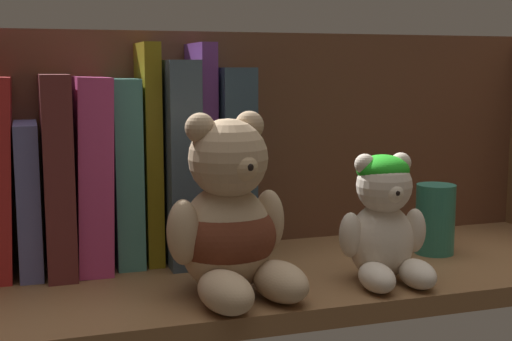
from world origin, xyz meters
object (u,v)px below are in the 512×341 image
(book_8, at_px, (124,171))
(book_7, at_px, (91,172))
(book_4, at_px, (1,175))
(book_11, at_px, (199,151))
(book_12, at_px, (225,161))
(book_5, at_px, (28,196))
(book_6, at_px, (56,172))
(book_10, at_px, (174,160))
(book_9, at_px, (148,153))
(teddy_bear_smaller, at_px, (384,221))
(teddy_bear_larger, at_px, (229,224))
(pillar_candle, at_px, (435,219))

(book_8, bearing_deg, book_7, 180.00)
(book_4, bearing_deg, book_8, 0.00)
(book_8, bearing_deg, book_11, 0.00)
(book_4, xyz_separation_m, book_11, (0.21, 0.00, 0.02))
(book_12, bearing_deg, book_7, 180.00)
(book_4, height_order, book_7, same)
(book_5, relative_size, book_6, 0.76)
(book_6, distance_m, book_10, 0.13)
(book_9, height_order, book_11, same)
(book_6, relative_size, book_9, 0.86)
(book_5, height_order, teddy_bear_smaller, book_5)
(book_4, height_order, book_5, book_4)
(book_9, xyz_separation_m, teddy_bear_larger, (0.05, -0.15, -0.05))
(teddy_bear_smaller, xyz_separation_m, pillar_candle, (0.11, 0.08, -0.02))
(book_7, bearing_deg, pillar_candle, -12.15)
(book_4, distance_m, teddy_bear_smaller, 0.40)
(book_5, bearing_deg, book_11, 0.00)
(book_4, bearing_deg, book_5, 0.00)
(book_4, relative_size, book_5, 1.30)
(book_9, bearing_deg, book_7, 180.00)
(book_8, xyz_separation_m, teddy_bear_smaller, (0.24, -0.16, -0.04))
(book_8, relative_size, teddy_bear_smaller, 1.56)
(teddy_bear_larger, bearing_deg, pillar_candle, 14.31)
(book_11, bearing_deg, book_12, 0.00)
(teddy_bear_smaller, height_order, pillar_candle, teddy_bear_smaller)
(book_4, relative_size, book_7, 1.00)
(book_10, bearing_deg, book_4, 180.00)
(book_10, bearing_deg, teddy_bear_smaller, -41.09)
(teddy_bear_smaller, bearing_deg, book_5, 155.01)
(book_8, xyz_separation_m, book_9, (0.03, 0.00, 0.02))
(book_11, xyz_separation_m, teddy_bear_smaller, (0.15, -0.16, -0.06))
(book_9, distance_m, book_10, 0.03)
(book_4, height_order, pillar_candle, book_4)
(book_9, relative_size, teddy_bear_larger, 1.39)
(book_4, height_order, book_9, book_9)
(teddy_bear_larger, relative_size, teddy_bear_smaller, 1.34)
(book_7, distance_m, book_8, 0.04)
(book_7, height_order, book_9, book_9)
(book_4, bearing_deg, book_6, 0.00)
(book_8, height_order, book_10, book_10)
(book_9, height_order, book_12, book_9)
(book_12, distance_m, pillar_candle, 0.25)
(book_8, distance_m, book_9, 0.03)
(book_7, xyz_separation_m, book_8, (0.04, 0.00, -0.00))
(book_8, bearing_deg, book_10, 0.00)
(book_6, bearing_deg, book_9, 0.00)
(book_6, distance_m, teddy_bear_larger, 0.21)
(book_12, relative_size, pillar_candle, 2.65)
(book_9, bearing_deg, pillar_candle, -14.46)
(teddy_bear_larger, relative_size, pillar_candle, 2.14)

